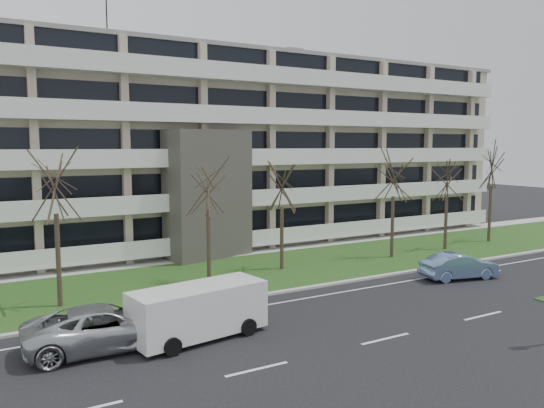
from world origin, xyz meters
TOP-DOWN VIEW (x-y plane):
  - ground at (0.00, 0.00)m, footprint 160.00×160.00m
  - grass_verge at (0.00, 13.00)m, footprint 90.00×10.00m
  - curb at (0.00, 8.00)m, footprint 90.00×0.35m
  - sidewalk at (0.00, 18.50)m, footprint 90.00×2.00m
  - lane_edge_line at (0.00, 6.50)m, footprint 90.00×0.12m
  - apartment_building at (-0.01, 25.32)m, footprint 60.50×15.10m
  - silver_pickup at (-10.21, 4.71)m, footprint 6.25×3.10m
  - blue_sedan at (10.55, 5.39)m, footprint 4.92×2.60m
  - white_van at (-6.55, 3.95)m, footprint 5.87×2.94m
  - tree_2 at (-10.97, 11.27)m, footprint 4.14×4.14m
  - tree_3 at (-2.73, 12.03)m, footprint 3.82×3.82m
  - tree_4 at (2.56, 12.65)m, footprint 3.62×3.62m
  - tree_5 at (11.18, 11.87)m, footprint 3.91×3.91m
  - tree_6 at (16.75, 12.08)m, footprint 3.61×3.61m
  - tree_7 at (22.46, 12.61)m, footprint 4.18×4.18m

SIDE VIEW (x-z plane):
  - ground at x=0.00m, z-range 0.00..0.00m
  - lane_edge_line at x=0.00m, z-range 0.00..0.01m
  - grass_verge at x=0.00m, z-range 0.00..0.06m
  - sidewalk at x=0.00m, z-range 0.00..0.08m
  - curb at x=0.00m, z-range 0.00..0.12m
  - blue_sedan at x=10.55m, z-range 0.00..1.54m
  - silver_pickup at x=-10.21m, z-range 0.00..1.70m
  - white_van at x=-6.55m, z-range 0.22..2.40m
  - tree_6 at x=16.75m, z-range 2.00..9.22m
  - tree_4 at x=2.56m, z-range 2.00..9.24m
  - tree_3 at x=-2.73m, z-range 2.12..9.76m
  - tree_5 at x=11.18m, z-range 2.17..9.99m
  - tree_2 at x=-10.97m, z-range 2.30..10.59m
  - tree_7 at x=22.46m, z-range 2.32..10.68m
  - apartment_building at x=-0.01m, z-range -1.76..16.99m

